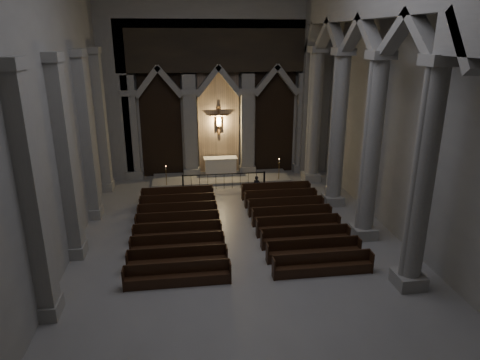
{
  "coord_description": "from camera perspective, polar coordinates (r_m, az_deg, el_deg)",
  "views": [
    {
      "loc": [
        -2.32,
        -14.94,
        8.52
      ],
      "look_at": [
        0.16,
        3.0,
        2.44
      ],
      "focal_mm": 32.0,
      "sensor_mm": 36.0,
      "label": 1
    }
  ],
  "objects": [
    {
      "name": "left_pilasters",
      "position": [
        19.51,
        -20.78,
        3.67
      ],
      "size": [
        0.6,
        13.0,
        8.03
      ],
      "color": "#99968F",
      "rests_on": "ground"
    },
    {
      "name": "sanctuary_wall",
      "position": [
        26.64,
        -2.93,
        14.44
      ],
      "size": [
        14.0,
        0.77,
        12.0
      ],
      "color": "#99968F",
      "rests_on": "ground"
    },
    {
      "name": "candle_stand_left",
      "position": [
        25.68,
        -9.77,
        -0.24
      ],
      "size": [
        0.23,
        0.23,
        1.34
      ],
      "color": "olive",
      "rests_on": "ground"
    },
    {
      "name": "pews",
      "position": [
        19.68,
        -0.36,
        -6.2
      ],
      "size": [
        9.24,
        8.6,
        0.86
      ],
      "color": "black",
      "rests_on": "ground"
    },
    {
      "name": "candle_stand_right",
      "position": [
        26.53,
        5.2,
        0.65
      ],
      "size": [
        0.25,
        0.25,
        1.47
      ],
      "color": "olive",
      "rests_on": "ground"
    },
    {
      "name": "room",
      "position": [
        15.14,
        1.0,
        15.08
      ],
      "size": [
        24.0,
        24.1,
        12.0
      ],
      "color": "gray",
      "rests_on": "ground"
    },
    {
      "name": "altar_rail",
      "position": [
        25.05,
        -2.14,
        0.2
      ],
      "size": [
        4.89,
        0.09,
        0.96
      ],
      "color": "black",
      "rests_on": "ground"
    },
    {
      "name": "right_arcade",
      "position": [
        18.06,
        18.5,
        15.45
      ],
      "size": [
        1.0,
        24.0,
        12.0
      ],
      "color": "#99968F",
      "rests_on": "ground"
    },
    {
      "name": "altar",
      "position": [
        27.4,
        -2.62,
        1.94
      ],
      "size": [
        2.12,
        0.85,
        1.07
      ],
      "color": "silver",
      "rests_on": "sanctuary_step"
    },
    {
      "name": "sanctuary_step",
      "position": [
        27.0,
        -2.53,
        0.31
      ],
      "size": [
        8.5,
        2.6,
        0.15
      ],
      "primitive_type": "cube",
      "color": "#99968F",
      "rests_on": "ground"
    },
    {
      "name": "worshipper",
      "position": [
        23.91,
        2.22,
        -0.84
      ],
      "size": [
        0.49,
        0.39,
        1.16
      ],
      "primitive_type": "imported",
      "rotation": [
        0.0,
        0.0,
        -0.29
      ],
      "color": "black",
      "rests_on": "ground"
    }
  ]
}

